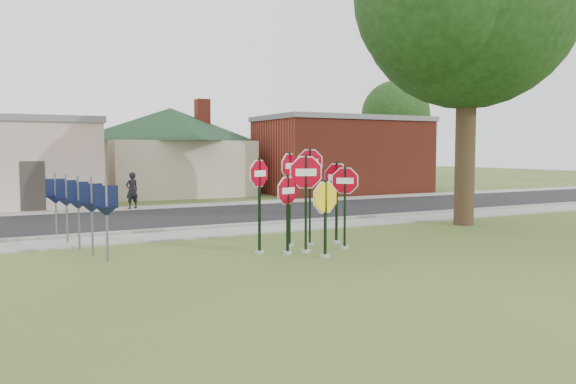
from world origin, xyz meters
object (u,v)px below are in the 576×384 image
stop_sign_center (306,188)px  stop_sign_left (288,205)px  pedestrian (132,190)px  stop_sign_yellow (325,209)px

stop_sign_center → stop_sign_left: 0.68m
stop_sign_center → pedestrian: 12.89m
stop_sign_center → stop_sign_yellow: bearing=-82.1°
stop_sign_yellow → stop_sign_left: bearing=127.9°
stop_sign_center → stop_sign_left: size_ratio=1.26×
stop_sign_yellow → pedestrian: stop_sign_yellow is taller
stop_sign_center → stop_sign_yellow: stop_sign_center is taller
stop_sign_center → pedestrian: (-1.80, 12.74, -0.82)m
stop_sign_yellow → stop_sign_left: 1.03m
stop_sign_center → pedestrian: bearing=98.0°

